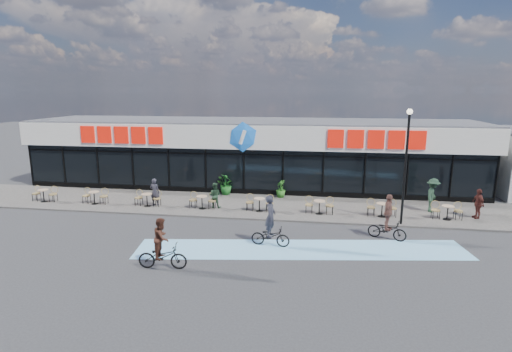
# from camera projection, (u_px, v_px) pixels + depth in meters

# --- Properties ---
(ground) EXTENTS (120.00, 120.00, 0.00)m
(ground) POSITION_uv_depth(u_px,v_px,m) (218.00, 232.00, 19.03)
(ground) COLOR #28282B
(ground) RESTS_ON ground
(sidewalk) EXTENTS (44.00, 5.00, 0.10)m
(sidewalk) POSITION_uv_depth(u_px,v_px,m) (236.00, 205.00, 23.37)
(sidewalk) COLOR #5D5852
(sidewalk) RESTS_ON ground
(bike_lane) EXTENTS (14.17, 4.13, 0.01)m
(bike_lane) POSITION_uv_depth(u_px,v_px,m) (301.00, 249.00, 17.00)
(bike_lane) COLOR #70ACD3
(bike_lane) RESTS_ON ground
(building) EXTENTS (30.60, 6.57, 4.75)m
(building) POSITION_uv_depth(u_px,v_px,m) (251.00, 152.00, 28.13)
(building) COLOR black
(building) RESTS_ON ground
(lamp_post) EXTENTS (0.28, 0.28, 5.69)m
(lamp_post) POSITION_uv_depth(u_px,v_px,m) (406.00, 158.00, 19.24)
(lamp_post) COLOR black
(lamp_post) RESTS_ON sidewalk
(bistro_set_0) EXTENTS (1.54, 0.62, 0.90)m
(bistro_set_0) POSITION_uv_depth(u_px,v_px,m) (44.00, 194.00, 23.91)
(bistro_set_0) COLOR tan
(bistro_set_0) RESTS_ON sidewalk
(bistro_set_1) EXTENTS (1.54, 0.62, 0.90)m
(bistro_set_1) POSITION_uv_depth(u_px,v_px,m) (95.00, 196.00, 23.43)
(bistro_set_1) COLOR tan
(bistro_set_1) RESTS_ON sidewalk
(bistro_set_2) EXTENTS (1.54, 0.62, 0.90)m
(bistro_set_2) POSITION_uv_depth(u_px,v_px,m) (148.00, 198.00, 22.96)
(bistro_set_2) COLOR tan
(bistro_set_2) RESTS_ON sidewalk
(bistro_set_3) EXTENTS (1.54, 0.62, 0.90)m
(bistro_set_3) POSITION_uv_depth(u_px,v_px,m) (202.00, 200.00, 22.48)
(bistro_set_3) COLOR tan
(bistro_set_3) RESTS_ON sidewalk
(bistro_set_4) EXTENTS (1.54, 0.62, 0.90)m
(bistro_set_4) POSITION_uv_depth(u_px,v_px,m) (260.00, 203.00, 22.01)
(bistro_set_4) COLOR tan
(bistro_set_4) RESTS_ON sidewalk
(bistro_set_5) EXTENTS (1.54, 0.62, 0.90)m
(bistro_set_5) POSITION_uv_depth(u_px,v_px,m) (319.00, 205.00, 21.53)
(bistro_set_5) COLOR tan
(bistro_set_5) RESTS_ON sidewalk
(bistro_set_6) EXTENTS (1.54, 0.62, 0.90)m
(bistro_set_6) POSITION_uv_depth(u_px,v_px,m) (382.00, 208.00, 21.06)
(bistro_set_6) COLOR tan
(bistro_set_6) RESTS_ON sidewalk
(bistro_set_7) EXTENTS (1.54, 0.62, 0.90)m
(bistro_set_7) POSITION_uv_depth(u_px,v_px,m) (447.00, 211.00, 20.59)
(bistro_set_7) COLOR tan
(bistro_set_7) RESTS_ON sidewalk
(potted_plant_left) EXTENTS (1.05, 1.05, 1.33)m
(potted_plant_left) POSITION_uv_depth(u_px,v_px,m) (226.00, 184.00, 25.44)
(potted_plant_left) COLOR #18561C
(potted_plant_left) RESTS_ON sidewalk
(potted_plant_mid) EXTENTS (1.15, 1.05, 1.09)m
(potted_plant_mid) POSITION_uv_depth(u_px,v_px,m) (225.00, 186.00, 25.44)
(potted_plant_mid) COLOR #215A19
(potted_plant_mid) RESTS_ON sidewalk
(potted_plant_right) EXTENTS (0.83, 0.83, 1.09)m
(potted_plant_right) POSITION_uv_depth(u_px,v_px,m) (281.00, 189.00, 24.79)
(potted_plant_right) COLOR #29671D
(potted_plant_right) RESTS_ON sidewalk
(patron_left) EXTENTS (0.62, 0.44, 1.59)m
(patron_left) POSITION_uv_depth(u_px,v_px,m) (155.00, 192.00, 23.02)
(patron_left) COLOR #24222B
(patron_left) RESTS_ON sidewalk
(patron_right) EXTENTS (0.71, 0.55, 1.44)m
(patron_right) POSITION_uv_depth(u_px,v_px,m) (215.00, 195.00, 22.57)
(patron_right) COLOR #1D3421
(patron_right) RESTS_ON sidewalk
(pedestrian_a) EXTENTS (0.56, 0.98, 1.57)m
(pedestrian_a) POSITION_uv_depth(u_px,v_px,m) (478.00, 204.00, 20.68)
(pedestrian_a) COLOR #3D1916
(pedestrian_a) RESTS_ON sidewalk
(pedestrian_b) EXTENTS (1.12, 1.38, 1.87)m
(pedestrian_b) POSITION_uv_depth(u_px,v_px,m) (433.00, 195.00, 21.73)
(pedestrian_b) COLOR black
(pedestrian_b) RESTS_ON sidewalk
(cyclist_a) EXTENTS (1.75, 0.76, 2.26)m
(cyclist_a) POSITION_uv_depth(u_px,v_px,m) (270.00, 229.00, 17.23)
(cyclist_a) COLOR black
(cyclist_a) RESTS_ON ground
(cyclist_b) EXTENTS (1.82, 1.18, 2.10)m
(cyclist_b) POSITION_uv_depth(u_px,v_px,m) (388.00, 223.00, 18.00)
(cyclist_b) COLOR black
(cyclist_b) RESTS_ON ground
(cyclist_c) EXTENTS (1.92, 0.81, 2.01)m
(cyclist_c) POSITION_uv_depth(u_px,v_px,m) (162.00, 250.00, 15.01)
(cyclist_c) COLOR black
(cyclist_c) RESTS_ON ground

